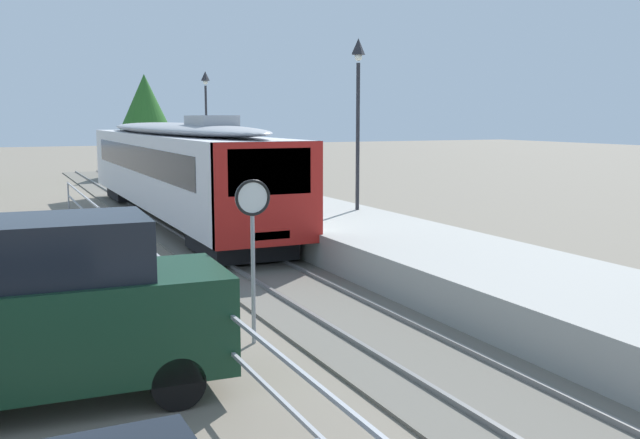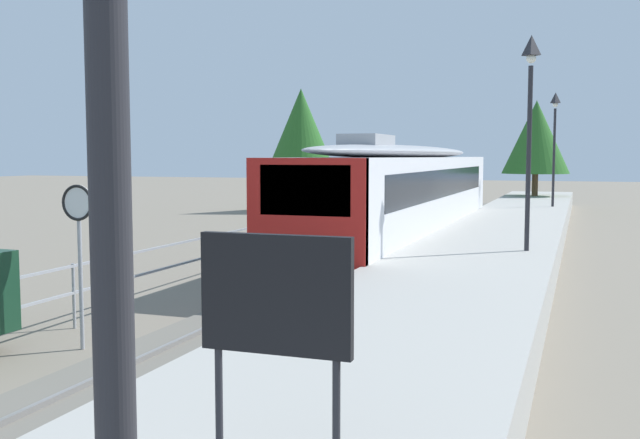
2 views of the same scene
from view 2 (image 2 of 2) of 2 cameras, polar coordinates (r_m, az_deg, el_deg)
name	(u,v)px [view 2 (image 2 of 2)]	position (r m, az deg, el deg)	size (l,w,h in m)	color
ground_plane	(287,260)	(23.31, -2.55, -3.13)	(160.00, 160.00, 0.00)	slate
track_rails	(379,263)	(22.35, 4.60, -3.40)	(3.20, 60.00, 0.14)	#6B665B
commuter_train	(405,189)	(25.46, 6.64, 2.38)	(2.82, 19.71, 3.74)	silver
station_platform	(488,254)	(21.69, 12.93, -2.66)	(3.90, 60.00, 0.90)	#A8A59E
platform_lamp_mid_platform	(530,102)	(19.10, 16.02, 8.80)	(0.34, 0.34, 5.35)	#232328
platform_lamp_far_end	(555,127)	(36.31, 17.79, 6.84)	(0.34, 0.34, 5.35)	#232328
platform_notice_board	(275,303)	(5.50, -3.49, -6.48)	(1.20, 0.08, 1.80)	#232328
speed_limit_sign	(78,225)	(12.90, -18.29, -0.42)	(0.61, 0.10, 2.81)	#9EA0A5
carpark_fence	(73,281)	(14.71, -18.63, -4.58)	(0.06, 36.06, 1.25)	#9EA0A5
tree_behind_carpark	(301,134)	(43.81, -1.48, 6.64)	(4.51, 4.51, 7.27)	brown
tree_behind_station_far	(536,137)	(45.68, 16.46, 6.16)	(3.96, 3.96, 6.58)	brown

